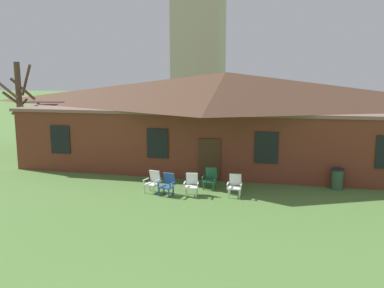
{
  "coord_description": "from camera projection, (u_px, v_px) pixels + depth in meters",
  "views": [
    {
      "loc": [
        3.49,
        -5.03,
        5.32
      ],
      "look_at": [
        0.37,
        8.83,
        2.83
      ],
      "focal_mm": 38.81,
      "sensor_mm": 36.0,
      "label": 1
    }
  ],
  "objects": [
    {
      "name": "brick_building",
      "position": [
        225.0,
        116.0,
        24.89
      ],
      "size": [
        22.4,
        10.4,
        5.29
      ],
      "color": "brown",
      "rests_on": "ground"
    },
    {
      "name": "bare_tree_beside_building",
      "position": [
        20.0,
        106.0,
        25.49
      ],
      "size": [
        2.22,
        1.99,
        5.9
      ],
      "color": "brown",
      "rests_on": "ground"
    },
    {
      "name": "lawn_chair_by_porch",
      "position": [
        153.0,
        181.0,
        18.48
      ],
      "size": [
        0.73,
        0.78,
        0.96
      ],
      "color": "silver",
      "rests_on": "ground"
    },
    {
      "name": "trash_bin",
      "position": [
        337.0,
        179.0,
        18.89
      ],
      "size": [
        0.56,
        0.56,
        0.98
      ],
      "color": "#335638",
      "rests_on": "ground"
    },
    {
      "name": "dome_tower",
      "position": [
        199.0,
        36.0,
        41.86
      ],
      "size": [
        5.18,
        5.18,
        19.37
      ],
      "color": "#BCB29E",
      "rests_on": "ground"
    },
    {
      "name": "lawn_chair_near_door",
      "position": [
        167.0,
        184.0,
        18.05
      ],
      "size": [
        0.72,
        0.76,
        0.96
      ],
      "color": "#2D5693",
      "rests_on": "ground"
    },
    {
      "name": "lawn_chair_left_end",
      "position": [
        192.0,
        184.0,
        18.04
      ],
      "size": [
        0.69,
        0.72,
        0.96
      ],
      "color": "white",
      "rests_on": "ground"
    },
    {
      "name": "lawn_chair_middle",
      "position": [
        210.0,
        178.0,
        19.05
      ],
      "size": [
        0.67,
        0.71,
        0.96
      ],
      "color": "#28704C",
      "rests_on": "ground"
    },
    {
      "name": "lawn_chair_right_end",
      "position": [
        235.0,
        185.0,
        17.89
      ],
      "size": [
        0.64,
        0.67,
        0.96
      ],
      "color": "white",
      "rests_on": "ground"
    }
  ]
}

